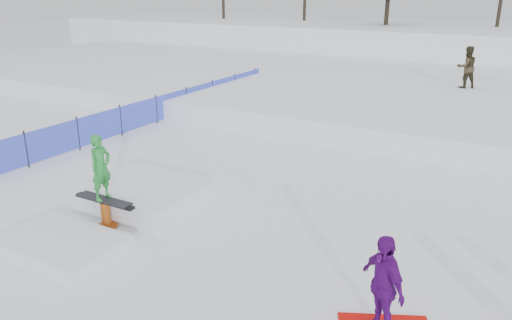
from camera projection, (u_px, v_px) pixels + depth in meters
The scene contains 8 objects.
ground at pixel (190, 231), 10.77m from camera, with size 120.00×120.00×0.00m, color white.
snow_berm at pixel (447, 43), 35.00m from camera, with size 60.00×14.00×2.40m, color white.
snow_midrise at pixel (392, 88), 23.77m from camera, with size 50.00×18.00×0.80m, color white.
safety_fence at pixel (156, 109), 19.04m from camera, with size 0.05×16.00×1.10m.
walker_olive at pixel (467, 67), 21.50m from camera, with size 0.87×0.68×1.79m, color #322B19.
spectator_purple at pixel (382, 285), 7.38m from camera, with size 0.95×0.40×1.63m, color #560C77.
loose_board_red at pixel (383, 320), 7.86m from camera, with size 1.40×0.28×0.03m, color #C20703.
jib_rail_feature at pixel (125, 205), 11.28m from camera, with size 2.60×4.40×2.11m.
Camera 1 is at (6.01, -7.70, 4.99)m, focal length 35.00 mm.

